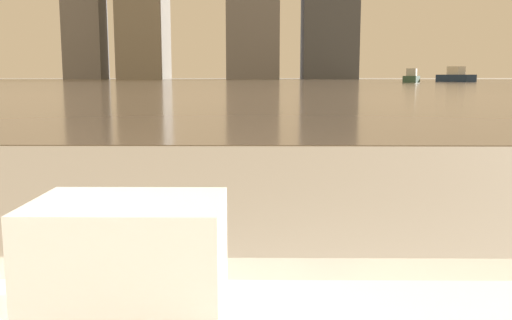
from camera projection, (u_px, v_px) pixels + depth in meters
name	position (u px, v px, depth m)	size (l,w,h in m)	color
towel_stack	(129.00, 253.00, 0.85)	(0.28, 0.20, 0.16)	white
harbor_water	(263.00, 83.00, 61.43)	(180.00, 110.00, 0.01)	gray
harbor_boat_0	(456.00, 76.00, 71.74)	(3.95, 5.33, 1.92)	navy
harbor_boat_1	(412.00, 77.00, 65.92)	(2.91, 4.49, 1.59)	#335647
skyline_tower_0	(84.00, 2.00, 114.91)	(7.66, 6.70, 30.82)	slate
skyline_tower_1	(143.00, 4.00, 114.85)	(8.93, 12.87, 29.98)	gray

